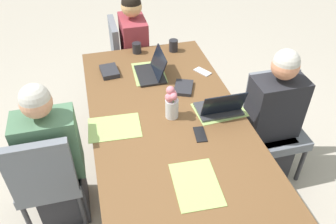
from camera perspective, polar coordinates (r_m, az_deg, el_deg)
ground_plane at (r=3.00m, az=-0.00°, el=-11.96°), size 10.00×10.00×0.00m
dining_table at (r=2.50m, az=-0.00°, el=-2.10°), size 2.15×1.10×0.75m
chair_head_left_left_near at (r=3.68m, az=-6.84°, el=9.07°), size 0.44×0.44×0.90m
person_head_left_left_near at (r=3.63m, az=-5.54°, el=9.15°), size 0.40×0.36×1.19m
chair_far_left_far at (r=2.95m, az=17.04°, el=-1.24°), size 0.44×0.44×0.90m
person_far_left_far at (r=2.86m, az=16.78°, el=-1.96°), size 0.36×0.40×1.19m
chair_near_right_near at (r=2.55m, az=-19.62°, el=-9.96°), size 0.44×0.44×0.90m
person_near_right_near at (r=2.57m, az=-18.40°, el=-8.15°), size 0.36×0.40×1.19m
flower_vase at (r=2.39m, az=0.62°, el=1.56°), size 0.11×0.10×0.26m
placemat_head_left_left_near at (r=2.93m, az=-3.19°, el=6.55°), size 0.37×0.27×0.00m
placemat_head_right_left_mid at (r=2.04m, az=4.73°, el=-11.91°), size 0.37×0.28×0.00m
placemat_far_left_far at (r=2.55m, az=8.56°, el=0.35°), size 0.28×0.37×0.00m
placemat_near_right_near at (r=2.40m, az=-8.94°, el=-2.56°), size 0.28×0.38×0.00m
laptop_far_left_far at (r=2.50m, az=8.67°, el=0.74°), size 0.22×0.32×0.21m
laptop_head_left_left_near at (r=2.88m, az=-2.59°, el=6.89°), size 0.32×0.22×0.20m
coffee_mug_near_left at (r=3.22m, az=-5.24°, el=10.61°), size 0.08×0.08×0.10m
coffee_mug_near_right at (r=3.23m, az=0.91°, el=11.03°), size 0.08×0.08×0.11m
book_red_cover at (r=2.96m, az=-9.75°, el=6.73°), size 0.21×0.16×0.04m
book_blue_cover at (r=2.73m, az=2.61°, el=4.09°), size 0.24×0.21×0.03m
phone_black at (r=2.33m, az=5.38°, el=-3.73°), size 0.16×0.09×0.01m
phone_silver at (r=2.96m, az=5.80°, el=6.72°), size 0.17×0.14×0.01m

